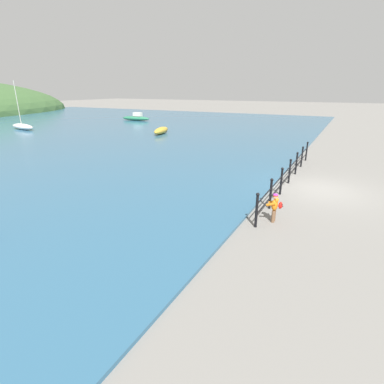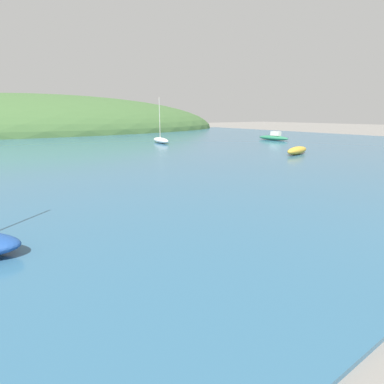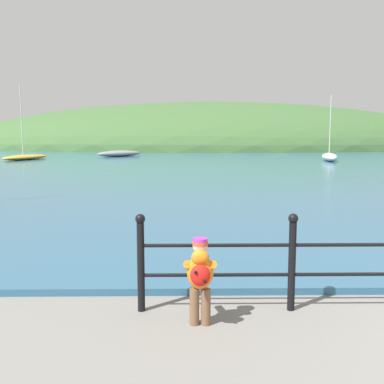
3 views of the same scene
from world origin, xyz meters
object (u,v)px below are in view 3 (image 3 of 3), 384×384
Objects in this scene: boat_white_sailboat at (25,157)px; boat_mid_harbor at (119,154)px; boat_nearest_quay at (329,157)px; child_in_coat at (200,274)px.

boat_white_sailboat reaches higher than boat_mid_harbor.
boat_nearest_quay is 24.65m from boat_white_sailboat.
boat_white_sailboat is at bearing -142.88° from boat_mid_harbor.
boat_mid_harbor is (-17.56, 7.47, -0.04)m from boat_nearest_quay.
boat_white_sailboat is 1.33× the size of boat_mid_harbor.
boat_mid_harbor is at bearing 99.61° from child_in_coat.
boat_nearest_quay is 1.13× the size of boat_mid_harbor.
boat_mid_harbor is (-6.39, 37.74, -0.22)m from child_in_coat.
boat_nearest_quay reaches higher than boat_mid_harbor.
boat_white_sailboat is (-24.56, 2.17, -0.10)m from boat_nearest_quay.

